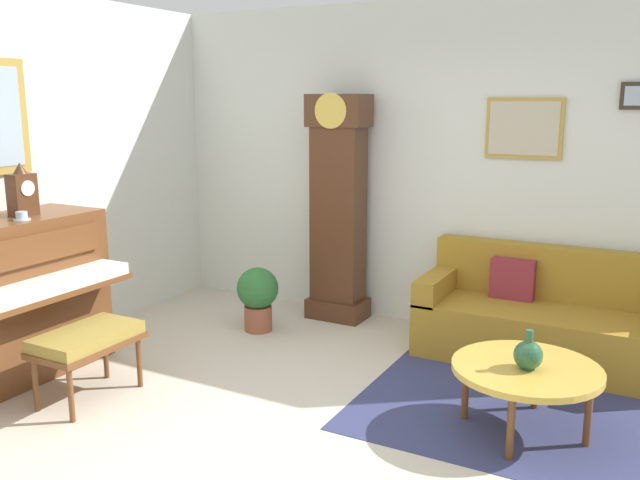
{
  "coord_description": "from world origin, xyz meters",
  "views": [
    {
      "loc": [
        1.87,
        -3.17,
        1.97
      ],
      "look_at": [
        -0.33,
        0.91,
        1.0
      ],
      "focal_mm": 37.58,
      "sensor_mm": 36.0,
      "label": 1
    }
  ],
  "objects_px": {
    "grandfather_clock": "(338,214)",
    "couch": "(547,320)",
    "coffee_table": "(526,371)",
    "piano": "(5,300)",
    "teacup": "(22,217)",
    "green_jug": "(528,355)",
    "potted_plant": "(258,295)",
    "mantel_clock": "(22,192)",
    "piano_bench": "(87,341)"
  },
  "relations": [
    {
      "from": "piano",
      "to": "green_jug",
      "type": "bearing_deg",
      "value": 14.59
    },
    {
      "from": "coffee_table",
      "to": "teacup",
      "type": "relative_size",
      "value": 7.59
    },
    {
      "from": "piano",
      "to": "teacup",
      "type": "distance_m",
      "value": 0.62
    },
    {
      "from": "teacup",
      "to": "green_jug",
      "type": "height_order",
      "value": "teacup"
    },
    {
      "from": "coffee_table",
      "to": "piano_bench",
      "type": "bearing_deg",
      "value": -161.3
    },
    {
      "from": "piano",
      "to": "piano_bench",
      "type": "relative_size",
      "value": 2.06
    },
    {
      "from": "couch",
      "to": "teacup",
      "type": "distance_m",
      "value": 3.92
    },
    {
      "from": "couch",
      "to": "teacup",
      "type": "bearing_deg",
      "value": -146.02
    },
    {
      "from": "grandfather_clock",
      "to": "potted_plant",
      "type": "xyz_separation_m",
      "value": [
        -0.45,
        -0.65,
        -0.64
      ]
    },
    {
      "from": "piano",
      "to": "teacup",
      "type": "bearing_deg",
      "value": 30.25
    },
    {
      "from": "piano",
      "to": "mantel_clock",
      "type": "distance_m",
      "value": 0.78
    },
    {
      "from": "potted_plant",
      "to": "mantel_clock",
      "type": "bearing_deg",
      "value": -123.71
    },
    {
      "from": "piano",
      "to": "coffee_table",
      "type": "bearing_deg",
      "value": 15.31
    },
    {
      "from": "coffee_table",
      "to": "potted_plant",
      "type": "height_order",
      "value": "potted_plant"
    },
    {
      "from": "piano_bench",
      "to": "mantel_clock",
      "type": "distance_m",
      "value": 1.21
    },
    {
      "from": "green_jug",
      "to": "potted_plant",
      "type": "distance_m",
      "value": 2.57
    },
    {
      "from": "piano",
      "to": "green_jug",
      "type": "relative_size",
      "value": 6.0
    },
    {
      "from": "piano",
      "to": "teacup",
      "type": "height_order",
      "value": "teacup"
    },
    {
      "from": "couch",
      "to": "mantel_clock",
      "type": "height_order",
      "value": "mantel_clock"
    },
    {
      "from": "potted_plant",
      "to": "grandfather_clock",
      "type": "bearing_deg",
      "value": 55.06
    },
    {
      "from": "grandfather_clock",
      "to": "mantel_clock",
      "type": "bearing_deg",
      "value": -124.09
    },
    {
      "from": "piano",
      "to": "couch",
      "type": "xyz_separation_m",
      "value": [
        3.31,
        2.22,
        -0.28
      ]
    },
    {
      "from": "couch",
      "to": "coffee_table",
      "type": "xyz_separation_m",
      "value": [
        0.1,
        -1.29,
        0.08
      ]
    },
    {
      "from": "grandfather_clock",
      "to": "couch",
      "type": "height_order",
      "value": "grandfather_clock"
    },
    {
      "from": "coffee_table",
      "to": "teacup",
      "type": "distance_m",
      "value": 3.47
    },
    {
      "from": "coffee_table",
      "to": "green_jug",
      "type": "relative_size",
      "value": 3.67
    },
    {
      "from": "piano_bench",
      "to": "couch",
      "type": "height_order",
      "value": "couch"
    },
    {
      "from": "piano",
      "to": "coffee_table",
      "type": "height_order",
      "value": "piano"
    },
    {
      "from": "coffee_table",
      "to": "mantel_clock",
      "type": "height_order",
      "value": "mantel_clock"
    },
    {
      "from": "piano",
      "to": "mantel_clock",
      "type": "height_order",
      "value": "mantel_clock"
    },
    {
      "from": "piano_bench",
      "to": "potted_plant",
      "type": "relative_size",
      "value": 1.25
    },
    {
      "from": "green_jug",
      "to": "coffee_table",
      "type": "bearing_deg",
      "value": 105.45
    },
    {
      "from": "green_jug",
      "to": "potted_plant",
      "type": "xyz_separation_m",
      "value": [
        -2.43,
        0.81,
        -0.19
      ]
    },
    {
      "from": "teacup",
      "to": "coffee_table",
      "type": "bearing_deg",
      "value": 14.56
    },
    {
      "from": "grandfather_clock",
      "to": "teacup",
      "type": "height_order",
      "value": "grandfather_clock"
    },
    {
      "from": "piano",
      "to": "couch",
      "type": "height_order",
      "value": "piano"
    },
    {
      "from": "teacup",
      "to": "green_jug",
      "type": "bearing_deg",
      "value": 13.81
    },
    {
      "from": "piano_bench",
      "to": "teacup",
      "type": "distance_m",
      "value": 0.99
    },
    {
      "from": "potted_plant",
      "to": "teacup",
      "type": "bearing_deg",
      "value": -117.57
    },
    {
      "from": "mantel_clock",
      "to": "teacup",
      "type": "bearing_deg",
      "value": -42.6
    },
    {
      "from": "piano_bench",
      "to": "coffee_table",
      "type": "distance_m",
      "value": 2.81
    },
    {
      "from": "mantel_clock",
      "to": "teacup",
      "type": "distance_m",
      "value": 0.25
    },
    {
      "from": "coffee_table",
      "to": "mantel_clock",
      "type": "distance_m",
      "value": 3.61
    },
    {
      "from": "teacup",
      "to": "potted_plant",
      "type": "distance_m",
      "value": 2.02
    },
    {
      "from": "mantel_clock",
      "to": "teacup",
      "type": "relative_size",
      "value": 3.28
    },
    {
      "from": "couch",
      "to": "green_jug",
      "type": "distance_m",
      "value": 1.35
    },
    {
      "from": "piano_bench",
      "to": "green_jug",
      "type": "bearing_deg",
      "value": 17.8
    },
    {
      "from": "piano",
      "to": "grandfather_clock",
      "type": "relative_size",
      "value": 0.71
    },
    {
      "from": "couch",
      "to": "teacup",
      "type": "height_order",
      "value": "teacup"
    },
    {
      "from": "grandfather_clock",
      "to": "teacup",
      "type": "bearing_deg",
      "value": -119.78
    }
  ]
}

